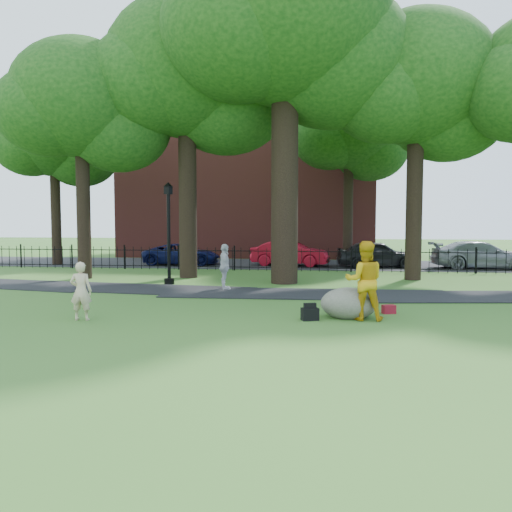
# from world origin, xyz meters

# --- Properties ---
(ground) EXTENTS (120.00, 120.00, 0.00)m
(ground) POSITION_xyz_m (0.00, 0.00, 0.00)
(ground) COLOR #315E21
(ground) RESTS_ON ground
(footpath) EXTENTS (36.07, 3.85, 0.03)m
(footpath) POSITION_xyz_m (1.00, 3.90, 0.00)
(footpath) COLOR black
(footpath) RESTS_ON ground
(street) EXTENTS (80.00, 7.00, 0.02)m
(street) POSITION_xyz_m (0.00, 16.00, 0.00)
(street) COLOR black
(street) RESTS_ON ground
(iron_fence) EXTENTS (44.00, 0.04, 1.20)m
(iron_fence) POSITION_xyz_m (0.00, 12.00, 0.60)
(iron_fence) COLOR black
(iron_fence) RESTS_ON ground
(brick_building) EXTENTS (18.00, 8.00, 12.00)m
(brick_building) POSITION_xyz_m (-4.00, 24.00, 6.00)
(brick_building) COLOR maroon
(brick_building) RESTS_ON ground
(big_tree) EXTENTS (10.08, 8.61, 14.37)m
(big_tree) POSITION_xyz_m (0.13, 7.09, 10.14)
(big_tree) COLOR black
(big_tree) RESTS_ON ground
(tree_row) EXTENTS (26.82, 7.96, 12.42)m
(tree_row) POSITION_xyz_m (0.52, 8.40, 8.15)
(tree_row) COLOR black
(tree_row) RESTS_ON ground
(woman) EXTENTS (0.60, 0.43, 1.52)m
(woman) POSITION_xyz_m (-4.61, -1.46, 0.76)
(woman) COLOR beige
(woman) RESTS_ON ground
(man) EXTENTS (1.01, 0.79, 2.06)m
(man) POSITION_xyz_m (2.66, -0.44, 1.03)
(man) COLOR gold
(man) RESTS_ON ground
(pedestrian) EXTENTS (0.69, 1.09, 1.72)m
(pedestrian) POSITION_xyz_m (-2.05, 4.71, 0.86)
(pedestrian) COLOR #B9B8BD
(pedestrian) RESTS_ON ground
(boulder) EXTENTS (1.48, 1.12, 0.87)m
(boulder) POSITION_xyz_m (2.28, -0.17, 0.43)
(boulder) COLOR slate
(boulder) RESTS_ON ground
(lamppost) EXTENTS (0.41, 0.41, 4.14)m
(lamppost) POSITION_xyz_m (-4.64, 6.06, 2.03)
(lamppost) COLOR black
(lamppost) RESTS_ON ground
(backpack) EXTENTS (0.49, 0.40, 0.32)m
(backpack) POSITION_xyz_m (1.27, -0.68, 0.16)
(backpack) COLOR black
(backpack) RESTS_ON ground
(red_bag) EXTENTS (0.40, 0.32, 0.24)m
(red_bag) POSITION_xyz_m (3.42, 0.56, 0.12)
(red_bag) COLOR maroon
(red_bag) RESTS_ON ground
(red_sedan) EXTENTS (4.59, 2.14, 1.46)m
(red_sedan) POSITION_xyz_m (-0.29, 14.99, 0.73)
(red_sedan) COLOR maroon
(red_sedan) RESTS_ON ground
(navy_van) EXTENTS (4.65, 2.48, 1.24)m
(navy_van) POSITION_xyz_m (-6.64, 14.80, 0.62)
(navy_van) COLOR #0C113F
(navy_van) RESTS_ON ground
(grey_car) EXTENTS (4.48, 2.08, 1.48)m
(grey_car) POSITION_xyz_m (4.56, 14.77, 0.74)
(grey_car) COLOR black
(grey_car) RESTS_ON ground
(silver_car) EXTENTS (5.23, 2.36, 1.49)m
(silver_car) POSITION_xyz_m (9.96, 14.51, 0.74)
(silver_car) COLOR gray
(silver_car) RESTS_ON ground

